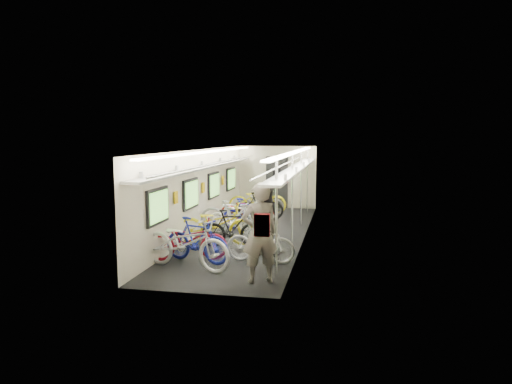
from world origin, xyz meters
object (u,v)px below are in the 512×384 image
at_px(passenger_near, 260,233).
at_px(backpack, 262,225).
at_px(bicycle_0, 186,243).
at_px(passenger_mid, 265,220).
at_px(bicycle_1, 197,240).

bearing_deg(passenger_near, backpack, 76.76).
xyz_separation_m(bicycle_0, passenger_near, (1.68, -0.60, 0.40)).
bearing_deg(backpack, passenger_mid, 95.67).
xyz_separation_m(bicycle_1, backpack, (1.81, -1.95, 0.78)).
bearing_deg(bicycle_0, passenger_near, -93.39).
xyz_separation_m(bicycle_1, passenger_near, (1.62, -1.12, 0.46)).
xyz_separation_m(passenger_mid, backpack, (0.44, -2.88, 0.45)).
distance_m(passenger_near, passenger_mid, 2.07).
relative_size(bicycle_0, passenger_near, 1.11).
relative_size(bicycle_1, backpack, 4.38).
bearing_deg(passenger_near, bicycle_0, -45.91).
bearing_deg(bicycle_1, bicycle_0, -169.20).
xyz_separation_m(bicycle_1, passenger_mid, (1.37, 0.93, 0.33)).
relative_size(passenger_mid, backpack, 4.39).
distance_m(passenger_mid, backpack, 2.94).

